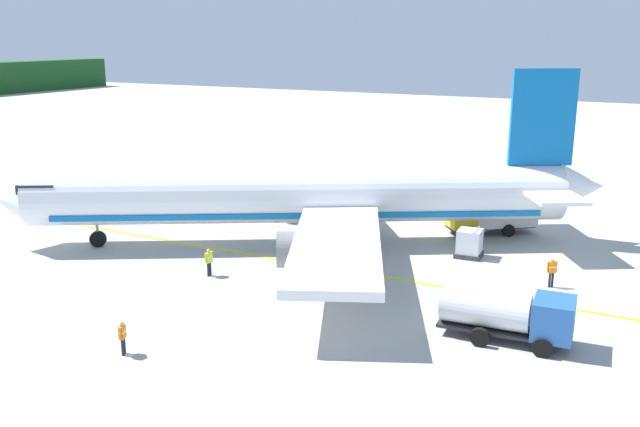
# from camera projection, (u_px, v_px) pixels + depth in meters

# --- Properties ---
(ground) EXTENTS (240.00, 320.00, 0.20)m
(ground) POSITION_uv_depth(u_px,v_px,m) (14.00, 200.00, 60.57)
(ground) COLOR #A8A8A3
(airliner_foreground) EXTENTS (31.97, 37.70, 11.90)m
(airliner_foreground) POSITION_uv_depth(u_px,v_px,m) (306.00, 196.00, 46.53)
(airliner_foreground) COLOR white
(airliner_foreground) RESTS_ON ground
(service_truck_fuel) EXTENTS (2.74, 6.26, 2.40)m
(service_truck_fuel) POSITION_uv_depth(u_px,v_px,m) (509.00, 313.00, 31.99)
(service_truck_fuel) COLOR #2659A5
(service_truck_fuel) RESTS_ON ground
(service_truck_baggage) EXTENTS (5.63, 6.37, 2.75)m
(service_truck_baggage) POSITION_uv_depth(u_px,v_px,m) (492.00, 212.00, 49.62)
(service_truck_baggage) COLOR yellow
(service_truck_baggage) RESTS_ON ground
(cargo_container_near) EXTENTS (1.76, 1.76, 1.94)m
(cargo_container_near) POSITION_uv_depth(u_px,v_px,m) (470.00, 243.00, 44.38)
(cargo_container_near) COLOR #333338
(cargo_container_near) RESTS_ON ground
(crew_marshaller) EXTENTS (0.63, 0.28, 1.70)m
(crew_marshaller) POSITION_uv_depth(u_px,v_px,m) (209.00, 260.00, 40.82)
(crew_marshaller) COLOR #191E33
(crew_marshaller) RESTS_ON ground
(crew_loader_left) EXTENTS (0.58, 0.40, 1.61)m
(crew_loader_left) POSITION_uv_depth(u_px,v_px,m) (123.00, 335.00, 30.73)
(crew_loader_left) COLOR #191E33
(crew_loader_left) RESTS_ON ground
(crew_loader_right) EXTENTS (0.46, 0.51, 1.76)m
(crew_loader_right) POSITION_uv_depth(u_px,v_px,m) (552.00, 270.00, 38.99)
(crew_loader_right) COLOR #191E33
(crew_loader_right) RESTS_ON ground
(apron_guide_line) EXTENTS (0.30, 60.00, 0.01)m
(apron_guide_line) POSITION_uv_depth(u_px,v_px,m) (342.00, 270.00, 42.11)
(apron_guide_line) COLOR yellow
(apron_guide_line) RESTS_ON ground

